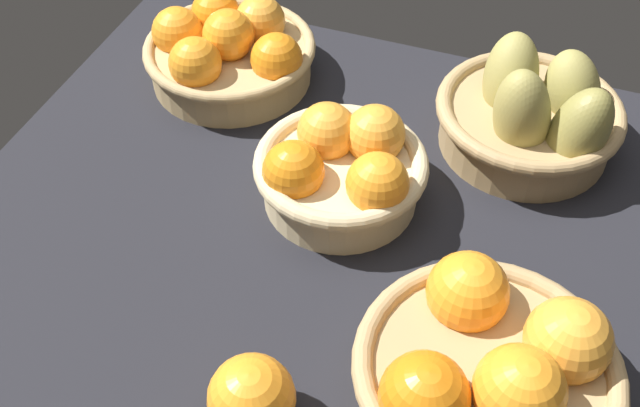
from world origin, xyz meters
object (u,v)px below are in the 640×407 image
Objects in this scene: basket_near_right at (488,369)px; loose_orange_front_gap at (252,398)px; basket_far_right_pears at (533,116)px; basket_far_left at (229,50)px; basket_center at (341,168)px.

basket_near_right is 22.14cm from loose_orange_front_gap.
basket_near_right is (2.00, -37.41, -0.44)cm from basket_far_right_pears.
basket_near_right is at bearing -40.68° from basket_far_left.
basket_far_right_pears is at bearing 93.06° from basket_near_right.
basket_far_right_pears is (19.54, 16.80, 0.26)cm from basket_center.
basket_near_right is (21.54, -20.61, -0.18)cm from basket_center.
basket_center is 29.81cm from basket_near_right.
basket_far_left is 1.00× the size of basket_far_right_pears.
basket_far_left is at bearing 116.82° from loose_orange_front_gap.
basket_near_right reaches higher than basket_far_left.
basket_center is 0.81× the size of basket_near_right.
basket_near_right reaches higher than loose_orange_front_gap.
basket_center is 30.65cm from loose_orange_front_gap.
loose_orange_front_gap is at bearing -63.18° from basket_far_left.
basket_near_right is at bearing -43.74° from basket_center.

